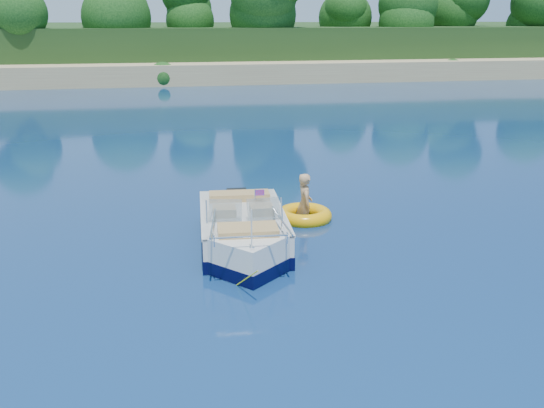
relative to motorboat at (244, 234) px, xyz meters
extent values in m
plane|color=#0A1E46|center=(-1.52, -1.60, -0.33)|extent=(160.00, 160.00, 0.00)
cube|color=#9F875C|center=(-1.52, 36.40, 0.17)|extent=(170.00, 8.00, 2.00)
cube|color=#1D3816|center=(-1.52, 63.40, 0.67)|extent=(170.00, 56.00, 6.00)
cylinder|color=black|center=(-1.52, 40.40, 2.97)|extent=(0.44, 0.44, 3.60)
cylinder|color=black|center=(18.48, 38.40, 2.47)|extent=(0.44, 0.44, 2.60)
sphere|color=black|center=(18.48, 38.40, 4.94)|extent=(4.29, 4.29, 4.29)
cube|color=silver|center=(0.02, 0.34, -0.06)|extent=(2.01, 3.48, 0.94)
cube|color=silver|center=(-0.08, -1.25, -0.06)|extent=(1.78, 1.78, 0.94)
cube|color=black|center=(0.02, 0.34, -0.19)|extent=(2.03, 3.52, 0.27)
cube|color=black|center=(-0.08, -1.25, -0.19)|extent=(1.82, 1.82, 0.27)
cube|color=tan|center=(0.04, 0.61, 0.21)|extent=(1.58, 2.45, 0.09)
cube|color=silver|center=(0.02, 0.34, 0.38)|extent=(2.04, 3.49, 0.05)
cube|color=black|center=(0.15, 2.18, -0.02)|extent=(0.51, 0.34, 0.80)
cube|color=#8C9EA5|center=(-0.42, -0.26, 0.64)|extent=(0.73, 0.37, 0.43)
cube|color=#8C9EA5|center=(0.38, -0.31, 0.64)|extent=(0.71, 0.29, 0.43)
cube|color=tan|center=(-0.39, 0.15, 0.41)|extent=(0.52, 0.52, 0.36)
cube|color=tan|center=(0.41, 0.09, 0.41)|extent=(0.52, 0.52, 0.36)
cube|color=tan|center=(0.08, 1.23, 0.41)|extent=(1.42, 0.58, 0.34)
cube|color=tan|center=(-0.07, -1.08, 0.39)|extent=(1.22, 0.75, 0.30)
cylinder|color=silver|center=(-0.13, -1.93, 0.79)|extent=(0.03, 0.03, 0.76)
cube|color=#FB1B2F|center=(0.30, -0.30, 1.00)|extent=(0.20, 0.03, 0.12)
cube|color=silver|center=(-0.13, -1.97, 0.44)|extent=(0.09, 0.06, 0.04)
cylinder|color=yellow|center=(-0.29, -2.28, -0.02)|extent=(0.29, 0.93, 0.68)
torus|color=#F5A808|center=(1.75, 1.68, -0.24)|extent=(1.59, 1.59, 0.37)
torus|color=red|center=(1.75, 1.68, -0.22)|extent=(1.31, 1.31, 0.12)
imported|color=tan|center=(1.78, 1.78, -0.33)|extent=(0.39, 0.87, 1.71)
camera|label=1|loc=(-1.72, -12.17, 4.48)|focal=40.00mm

